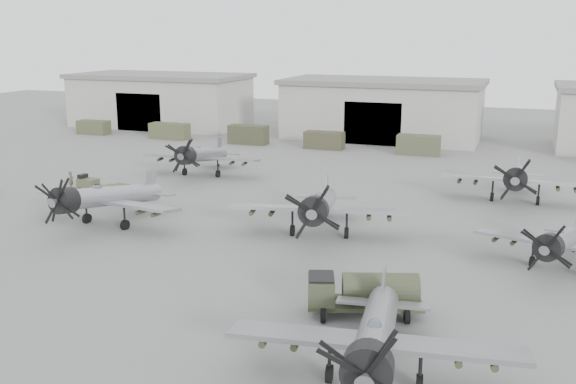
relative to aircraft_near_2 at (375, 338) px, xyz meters
name	(u,v)px	position (x,y,z in m)	size (l,w,h in m)	color
ground	(170,286)	(-14.60, 7.20, -2.41)	(220.00, 220.00, 0.00)	slate
hangar_left	(161,100)	(-52.60, 69.17, 1.96)	(29.00, 14.80, 8.70)	#A6A69C
hangar_center	(383,109)	(-14.60, 69.17, 1.96)	(29.00, 14.80, 8.70)	#A6A69C
support_truck_0	(94,127)	(-57.57, 57.20, -1.36)	(4.97, 2.20, 2.10)	#43472E
support_truck_1	(170,131)	(-44.04, 57.20, -1.25)	(5.94, 2.20, 2.33)	#474930
support_truck_2	(248,135)	(-31.27, 57.20, -1.09)	(5.55, 2.20, 2.64)	#383925
support_truck_3	(324,140)	(-20.01, 57.20, -1.25)	(5.34, 2.20, 2.32)	#3B3B26
support_truck_4	(418,145)	(-7.29, 57.20, -1.15)	(5.44, 2.20, 2.54)	#434B31
aircraft_near_2	(375,338)	(0.00, 0.00, 0.00)	(13.37, 12.03, 5.31)	gray
aircraft_mid_1	(103,198)	(-26.08, 16.40, 0.03)	(13.52, 12.16, 5.37)	#909298
aircraft_mid_2	(319,206)	(-8.83, 19.80, 0.12)	(14.04, 12.64, 5.58)	#95989D
aircraft_mid_3	(561,242)	(8.20, 18.30, -0.36)	(11.33, 10.20, 4.51)	gray
aircraft_far_0	(200,155)	(-27.61, 35.91, -0.04)	(13.08, 11.77, 5.21)	gray
aircraft_far_1	(516,178)	(5.06, 35.81, 0.02)	(13.29, 11.96, 5.35)	#9D9FA6
fuel_tanker	(364,291)	(-2.28, 7.29, -1.00)	(6.71, 4.30, 2.46)	#363C27
tug_trailer	(101,185)	(-33.93, 26.63, -1.86)	(7.48, 2.13, 1.49)	#464A30
ground_crew	(71,180)	(-37.28, 26.38, -1.53)	(0.65, 0.42, 1.77)	#4A4930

